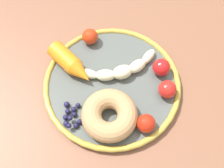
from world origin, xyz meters
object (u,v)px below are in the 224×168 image
Objects in this scene: tomato_near at (167,89)px; dining_table at (114,83)px; tomato_far at (91,36)px; carrot_orange at (71,64)px; banana at (121,70)px; donut at (109,115)px; tomato_mid at (161,67)px; tomato_extra at (146,123)px; plate at (112,85)px; blueberry_pile at (71,116)px.

dining_table is at bearing -80.13° from tomato_near.
tomato_near is 0.21m from tomato_far.
banana is at bearing 130.05° from carrot_orange.
tomato_near is 1.05× the size of tomato_far.
banana is 0.11m from donut.
tomato_mid is 1.01× the size of tomato_extra.
plate is (0.04, 0.04, 0.10)m from dining_table.
tomato_extra is at bearing 127.68° from blueberry_pile.
tomato_extra is at bearing 122.36° from donut.
donut is at bearing 0.18° from tomato_mid.
dining_table is 0.11m from plate.
tomato_near is 1.02× the size of tomato_extra.
donut reaches higher than dining_table.
donut is 2.94× the size of tomato_mid.
carrot_orange is 0.19m from tomato_mid.
plate is 0.08m from donut.
tomato_near is 0.05m from tomato_mid.
tomato_mid and tomato_extra have the same top height.
dining_table is at bearing -107.17° from banana.
donut is (0.02, 0.14, 0.00)m from carrot_orange.
banana is at bearing -43.22° from tomato_mid.
plate is at bearing -28.45° from tomato_mid.
banana is 4.36× the size of tomato_near.
tomato_near is (-0.17, 0.10, 0.01)m from blueberry_pile.
donut reaches higher than tomato_far.
tomato_far is (-0.00, -0.08, 0.12)m from dining_table.
banana is 0.14m from blueberry_pile.
carrot_orange is (0.04, -0.09, 0.02)m from plate.
tomato_extra is (-0.09, 0.12, 0.01)m from blueberry_pile.
tomato_far is at bearing -95.83° from banana.
tomato_near is at bearing 124.53° from plate.
donut is at bearing 41.84° from plate.
blueberry_pile is (0.14, 0.00, -0.01)m from banana.
tomato_far is 0.97× the size of tomato_extra.
tomato_near is at bearing 95.63° from tomato_far.
banana is at bearing -114.00° from tomato_extra.
tomato_extra is (0.11, 0.06, -0.00)m from tomato_mid.
tomato_near is at bearing 118.74° from carrot_orange.
tomato_mid is 0.17m from tomato_far.
donut is 0.07m from tomato_extra.
dining_table is at bearing -168.39° from blueberry_pile.
blueberry_pile is at bearing -29.31° from tomato_near.
tomato_extra is at bearing 80.08° from plate.
tomato_near reaches higher than dining_table.
plate is 2.65× the size of donut.
tomato_near is 0.09m from tomato_extra.
tomato_near is (-0.12, 0.04, -0.00)m from donut.
donut is 1.90× the size of blueberry_pile.
blueberry_pile is 1.55× the size of tomato_near.
donut is (0.06, 0.05, 0.02)m from plate.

